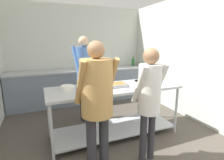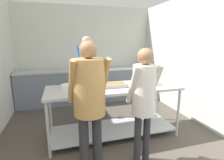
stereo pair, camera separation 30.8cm
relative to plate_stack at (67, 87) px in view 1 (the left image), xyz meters
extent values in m
cube|color=silver|center=(0.68, 2.21, 0.39)|extent=(3.93, 0.06, 2.65)
cube|color=silver|center=(2.61, 0.13, 0.39)|extent=(0.06, 4.29, 2.65)
cube|color=slate|center=(0.68, 1.84, -0.49)|extent=(3.77, 0.62, 0.88)
cube|color=#ADAFB5|center=(0.68, 1.84, -0.03)|extent=(3.77, 0.65, 0.04)
cube|color=black|center=(0.93, 1.84, -0.02)|extent=(0.53, 0.41, 0.02)
cube|color=#ADAFB5|center=(0.77, -0.16, -0.05)|extent=(2.27, 0.81, 0.04)
cube|color=#ADAFB5|center=(0.77, -0.16, -0.81)|extent=(2.19, 0.73, 0.02)
cylinder|color=#ADAFB5|center=(-0.31, -0.52, -0.50)|extent=(0.04, 0.04, 0.86)
cylinder|color=#ADAFB5|center=(1.85, -0.52, -0.50)|extent=(0.04, 0.04, 0.86)
cylinder|color=#ADAFB5|center=(-0.31, 0.19, -0.50)|extent=(0.04, 0.04, 0.86)
cylinder|color=#ADAFB5|center=(1.85, 0.19, -0.50)|extent=(0.04, 0.04, 0.86)
cylinder|color=white|center=(0.00, 0.00, -0.02)|extent=(0.23, 0.23, 0.01)
cylinder|color=white|center=(0.00, 0.00, -0.01)|extent=(0.22, 0.22, 0.01)
cylinder|color=white|center=(0.00, 0.00, 0.00)|extent=(0.22, 0.22, 0.01)
cylinder|color=white|center=(0.00, 0.00, 0.01)|extent=(0.22, 0.22, 0.01)
cylinder|color=white|center=(0.00, 0.00, 0.02)|extent=(0.22, 0.22, 0.01)
cube|color=#ADAFB5|center=(0.34, -0.29, -0.02)|extent=(0.38, 0.30, 0.01)
cube|color=#B23D2D|center=(0.34, -0.29, 0.00)|extent=(0.36, 0.27, 0.04)
cube|color=#ADAFB5|center=(0.34, -0.43, 0.00)|extent=(0.38, 0.01, 0.05)
cube|color=#ADAFB5|center=(0.34, -0.14, 0.00)|extent=(0.38, 0.01, 0.05)
cube|color=#ADAFB5|center=(0.15, -0.29, 0.00)|extent=(0.01, 0.30, 0.05)
cube|color=#ADAFB5|center=(0.52, -0.29, 0.00)|extent=(0.01, 0.30, 0.05)
cube|color=#ADAFB5|center=(0.78, -0.15, -0.02)|extent=(0.43, 0.27, 0.01)
cube|color=#9E6B33|center=(0.78, -0.15, 0.00)|extent=(0.40, 0.24, 0.04)
cube|color=#ADAFB5|center=(0.78, -0.28, 0.00)|extent=(0.43, 0.01, 0.05)
cube|color=#ADAFB5|center=(0.78, -0.02, 0.00)|extent=(0.43, 0.01, 0.05)
cube|color=#ADAFB5|center=(0.57, -0.15, 0.00)|extent=(0.01, 0.27, 0.05)
cube|color=#ADAFB5|center=(0.98, -0.15, 0.00)|extent=(0.01, 0.27, 0.05)
cylinder|color=#ADAFB5|center=(1.22, -0.29, 0.02)|extent=(0.25, 0.25, 0.09)
cylinder|color=brown|center=(1.22, -0.29, 0.06)|extent=(0.22, 0.22, 0.01)
cylinder|color=black|center=(1.41, -0.29, 0.05)|extent=(0.14, 0.02, 0.02)
cylinder|color=silver|center=(1.55, -0.21, 0.00)|extent=(0.20, 0.20, 0.06)
sphere|color=#2D702D|center=(1.58, -0.22, 0.04)|extent=(0.05, 0.05, 0.05)
sphere|color=#2D702D|center=(1.56, -0.19, 0.04)|extent=(0.06, 0.06, 0.06)
sphere|color=#2D702D|center=(1.53, -0.20, 0.04)|extent=(0.06, 0.06, 0.06)
sphere|color=#2D702D|center=(1.53, -0.22, 0.04)|extent=(0.05, 0.05, 0.05)
sphere|color=#2D702D|center=(1.55, -0.23, 0.04)|extent=(0.06, 0.06, 0.06)
cylinder|color=#2D2D33|center=(0.14, -0.89, -0.55)|extent=(0.13, 0.13, 0.76)
cylinder|color=#2D2D33|center=(0.32, -0.87, -0.55)|extent=(0.13, 0.13, 0.76)
cylinder|color=tan|center=(0.02, -0.91, 0.27)|extent=(0.11, 0.32, 0.57)
cylinder|color=tan|center=(0.44, -0.85, 0.27)|extent=(0.11, 0.32, 0.57)
cylinder|color=tan|center=(0.23, -0.88, 0.18)|extent=(0.40, 0.40, 0.70)
sphere|color=#8C6647|center=(0.23, -0.88, 0.64)|extent=(0.21, 0.21, 0.21)
cylinder|color=#2D2D33|center=(0.86, -0.97, -0.57)|extent=(0.10, 0.10, 0.72)
cylinder|color=#2D2D33|center=(1.00, -0.97, -0.57)|extent=(0.10, 0.10, 0.72)
cylinder|color=silver|center=(0.77, -0.98, 0.19)|extent=(0.08, 0.30, 0.54)
cylinder|color=silver|center=(1.09, -0.97, 0.19)|extent=(0.08, 0.30, 0.54)
cylinder|color=silver|center=(0.93, -0.97, 0.12)|extent=(0.30, 0.30, 0.66)
sphere|color=#8C6647|center=(0.93, -0.97, 0.55)|extent=(0.21, 0.21, 0.21)
cylinder|color=#2D2D33|center=(0.52, 0.67, -0.52)|extent=(0.10, 0.10, 0.81)
cylinder|color=#2D2D33|center=(0.38, 0.63, -0.52)|extent=(0.10, 0.10, 0.81)
cylinder|color=#4770B2|center=(0.62, 0.69, 0.35)|extent=(0.14, 0.34, 0.61)
cylinder|color=#4770B2|center=(0.28, 0.61, 0.35)|extent=(0.14, 0.34, 0.61)
cylinder|color=#4770B2|center=(0.45, 0.65, 0.26)|extent=(0.33, 0.33, 0.75)
sphere|color=tan|center=(0.45, 0.65, 0.74)|extent=(0.21, 0.21, 0.21)
cylinder|color=#23602D|center=(2.31, 1.94, 0.10)|extent=(0.08, 0.08, 0.21)
cone|color=#23602D|center=(2.31, 1.94, 0.24)|extent=(0.07, 0.07, 0.08)
cylinder|color=black|center=(2.31, 1.94, 0.29)|extent=(0.03, 0.03, 0.02)
camera|label=1|loc=(-0.38, -2.84, 0.73)|focal=28.00mm
camera|label=2|loc=(-0.09, -2.95, 0.73)|focal=28.00mm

